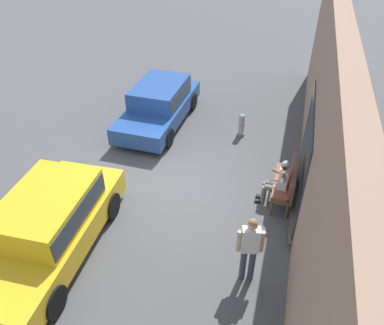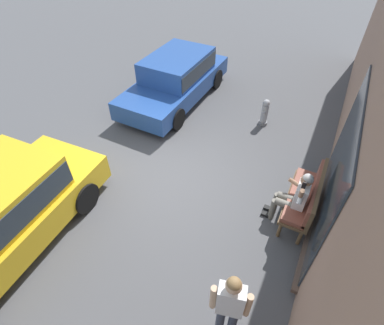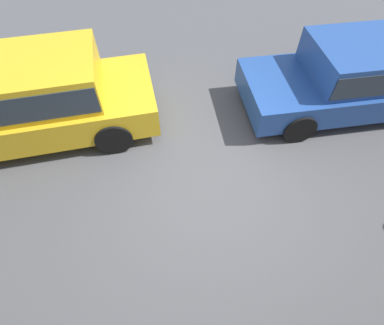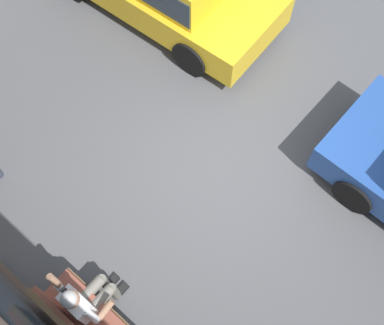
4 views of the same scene
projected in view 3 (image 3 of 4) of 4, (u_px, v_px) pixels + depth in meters
name	position (u px, v px, depth m)	size (l,w,h in m)	color
ground_plane	(212.00, 192.00, 5.09)	(60.00, 60.00, 0.00)	#4C4C4F
parked_car_near	(359.00, 74.00, 5.83)	(4.31, 1.89, 1.42)	#23478E
parked_car_mid	(31.00, 96.00, 5.33)	(4.55, 2.05, 1.53)	gold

